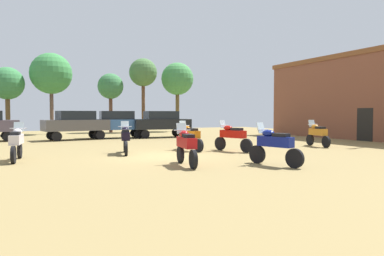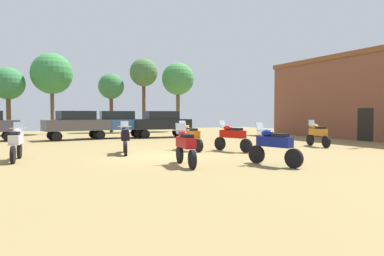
% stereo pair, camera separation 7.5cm
% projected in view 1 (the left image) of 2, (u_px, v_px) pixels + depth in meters
% --- Properties ---
extents(ground_plane, '(44.00, 52.00, 0.02)m').
position_uv_depth(ground_plane, '(160.00, 156.00, 15.22)').
color(ground_plane, olive).
extents(brick_building, '(6.12, 17.06, 6.12)m').
position_uv_depth(brick_building, '(382.00, 96.00, 25.29)').
color(brick_building, brown).
rests_on(brick_building, ground).
extents(motorcycle_2, '(0.74, 2.09, 1.46)m').
position_uv_depth(motorcycle_2, '(125.00, 138.00, 15.90)').
color(motorcycle_2, black).
rests_on(motorcycle_2, ground).
extents(motorcycle_5, '(0.71, 2.09, 1.46)m').
position_uv_depth(motorcycle_5, '(318.00, 134.00, 19.41)').
color(motorcycle_5, black).
rests_on(motorcycle_5, ground).
extents(motorcycle_6, '(0.86, 2.23, 1.49)m').
position_uv_depth(motorcycle_6, '(232.00, 136.00, 16.92)').
color(motorcycle_6, black).
rests_on(motorcycle_6, ground).
extents(motorcycle_7, '(0.65, 2.26, 1.48)m').
position_uv_depth(motorcycle_7, '(17.00, 142.00, 13.51)').
color(motorcycle_7, black).
rests_on(motorcycle_7, ground).
extents(motorcycle_9, '(0.63, 2.23, 1.46)m').
position_uv_depth(motorcycle_9, '(189.00, 136.00, 17.31)').
color(motorcycle_9, black).
rests_on(motorcycle_9, ground).
extents(motorcycle_10, '(0.66, 2.18, 1.47)m').
position_uv_depth(motorcycle_10, '(186.00, 145.00, 12.27)').
color(motorcycle_10, black).
rests_on(motorcycle_10, ground).
extents(motorcycle_11, '(0.80, 2.16, 1.50)m').
position_uv_depth(motorcycle_11, '(275.00, 145.00, 12.28)').
color(motorcycle_11, black).
rests_on(motorcycle_11, ground).
extents(car_3, '(4.39, 2.02, 2.00)m').
position_uv_depth(car_3, '(161.00, 122.00, 26.80)').
color(car_3, black).
rests_on(car_3, ground).
extents(car_5, '(4.53, 2.44, 2.00)m').
position_uv_depth(car_5, '(76.00, 123.00, 24.38)').
color(car_5, black).
rests_on(car_5, ground).
extents(car_6, '(4.44, 2.18, 2.00)m').
position_uv_depth(car_6, '(117.00, 122.00, 26.07)').
color(car_6, black).
rests_on(car_6, ground).
extents(tree_1, '(2.74, 2.74, 7.23)m').
position_uv_depth(tree_1, '(143.00, 73.00, 34.64)').
color(tree_1, brown).
rests_on(tree_1, ground).
extents(tree_2, '(3.58, 3.58, 7.13)m').
position_uv_depth(tree_2, '(51.00, 74.00, 30.99)').
color(tree_2, brown).
rests_on(tree_2, ground).
extents(tree_5, '(2.46, 2.46, 5.69)m').
position_uv_depth(tree_5, '(111.00, 87.00, 34.09)').
color(tree_5, brown).
rests_on(tree_5, ground).
extents(tree_7, '(3.32, 3.32, 7.05)m').
position_uv_depth(tree_7, '(177.00, 79.00, 36.28)').
color(tree_7, brown).
rests_on(tree_7, ground).
extents(tree_8, '(2.73, 2.73, 5.73)m').
position_uv_depth(tree_8, '(7.00, 84.00, 29.69)').
color(tree_8, brown).
rests_on(tree_8, ground).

